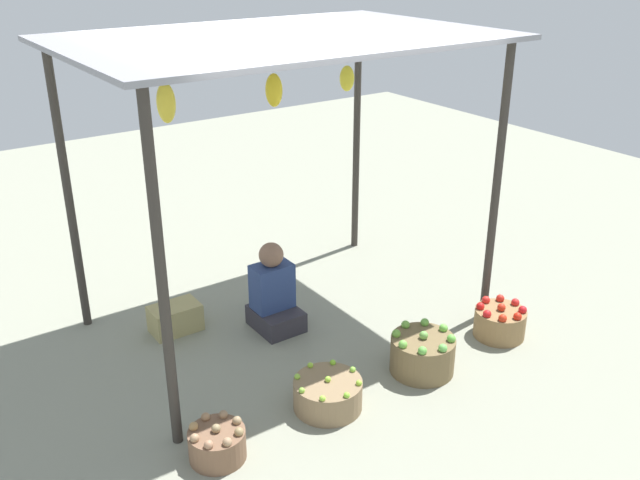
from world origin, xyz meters
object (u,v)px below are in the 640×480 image
Objects in this scene: basket_potatoes at (217,443)px; basket_red_tomatoes at (500,322)px; basket_limes at (328,394)px; vendor_person at (274,296)px; wooden_crate_near_vendor at (175,318)px; basket_green_apples at (422,354)px.

basket_potatoes is 2.65m from basket_red_tomatoes.
basket_potatoes is 0.89m from basket_limes.
vendor_person is 1.23m from basket_limes.
wooden_crate_near_vendor is at bearing 105.69° from basket_limes.
basket_limes is at bearing 1.42° from basket_potatoes.
basket_green_apples reaches higher than basket_potatoes.
vendor_person is at bearing 45.94° from basket_potatoes.
vendor_person is at bearing 76.84° from basket_limes.
basket_green_apples reaches higher than basket_limes.
basket_green_apples is (0.87, -0.04, 0.04)m from basket_limes.
basket_green_apples is 2.12m from wooden_crate_near_vendor.
basket_potatoes is at bearing 179.85° from basket_red_tomatoes.
wooden_crate_near_vendor is at bearing 128.58° from basket_green_apples.
basket_potatoes is at bearing -178.58° from basket_limes.
basket_red_tomatoes is 2.75m from wooden_crate_near_vendor.
basket_potatoes is at bearing -105.11° from wooden_crate_near_vendor.
wooden_crate_near_vendor is (-1.32, 1.65, -0.03)m from basket_green_apples.
vendor_person is 1.37m from basket_green_apples.
vendor_person is 1.87× the size of wooden_crate_near_vendor.
basket_red_tomatoes reaches higher than basket_limes.
basket_potatoes is at bearing 179.31° from basket_green_apples.
basket_red_tomatoes is (1.76, -0.03, 0.02)m from basket_limes.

